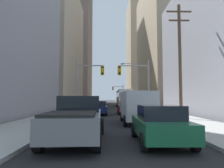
{
  "coord_description": "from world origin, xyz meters",
  "views": [
    {
      "loc": [
        -0.4,
        -2.29,
        1.79
      ],
      "look_at": [
        0.0,
        25.85,
        3.74
      ],
      "focal_mm": 33.33,
      "sensor_mm": 36.0,
      "label": 1
    }
  ],
  "objects_px": {
    "sedan_green": "(160,124)",
    "traffic_signal_far_right": "(118,91)",
    "sedan_maroon": "(126,107)",
    "traffic_signal_near_left": "(89,78)",
    "traffic_signal_near_right": "(135,78)",
    "city_bus": "(124,98)",
    "pickup_truck_grey": "(77,119)",
    "cargo_van_silver": "(137,105)",
    "sedan_navy": "(98,108)"
  },
  "relations": [
    {
      "from": "traffic_signal_near_left",
      "to": "cargo_van_silver",
      "type": "bearing_deg",
      "value": -61.09
    },
    {
      "from": "city_bus",
      "to": "sedan_maroon",
      "type": "relative_size",
      "value": 2.71
    },
    {
      "from": "sedan_navy",
      "to": "pickup_truck_grey",
      "type": "bearing_deg",
      "value": -90.89
    },
    {
      "from": "traffic_signal_near_right",
      "to": "traffic_signal_far_right",
      "type": "relative_size",
      "value": 1.0
    },
    {
      "from": "traffic_signal_near_right",
      "to": "traffic_signal_far_right",
      "type": "height_order",
      "value": "same"
    },
    {
      "from": "cargo_van_silver",
      "to": "sedan_green",
      "type": "bearing_deg",
      "value": -89.65
    },
    {
      "from": "sedan_navy",
      "to": "traffic_signal_near_right",
      "type": "relative_size",
      "value": 0.71
    },
    {
      "from": "cargo_van_silver",
      "to": "traffic_signal_near_left",
      "type": "xyz_separation_m",
      "value": [
        -4.24,
        7.68,
        2.72
      ]
    },
    {
      "from": "pickup_truck_grey",
      "to": "cargo_van_silver",
      "type": "distance_m",
      "value": 6.97
    },
    {
      "from": "city_bus",
      "to": "pickup_truck_grey",
      "type": "height_order",
      "value": "city_bus"
    },
    {
      "from": "city_bus",
      "to": "traffic_signal_near_right",
      "type": "distance_m",
      "value": 18.96
    },
    {
      "from": "pickup_truck_grey",
      "to": "sedan_maroon",
      "type": "relative_size",
      "value": 1.29
    },
    {
      "from": "cargo_van_silver",
      "to": "sedan_green",
      "type": "height_order",
      "value": "cargo_van_silver"
    },
    {
      "from": "city_bus",
      "to": "cargo_van_silver",
      "type": "distance_m",
      "value": 26.55
    },
    {
      "from": "sedan_maroon",
      "to": "traffic_signal_near_right",
      "type": "distance_m",
      "value": 3.5
    },
    {
      "from": "sedan_green",
      "to": "traffic_signal_near_left",
      "type": "bearing_deg",
      "value": 106.66
    },
    {
      "from": "pickup_truck_grey",
      "to": "sedan_navy",
      "type": "distance_m",
      "value": 13.76
    },
    {
      "from": "pickup_truck_grey",
      "to": "sedan_green",
      "type": "height_order",
      "value": "pickup_truck_grey"
    },
    {
      "from": "cargo_van_silver",
      "to": "sedan_navy",
      "type": "distance_m",
      "value": 8.29
    },
    {
      "from": "sedan_navy",
      "to": "sedan_maroon",
      "type": "distance_m",
      "value": 3.27
    },
    {
      "from": "city_bus",
      "to": "pickup_truck_grey",
      "type": "relative_size",
      "value": 2.1
    },
    {
      "from": "traffic_signal_near_right",
      "to": "city_bus",
      "type": "bearing_deg",
      "value": 89.75
    },
    {
      "from": "sedan_navy",
      "to": "traffic_signal_far_right",
      "type": "relative_size",
      "value": 0.71
    },
    {
      "from": "sedan_navy",
      "to": "traffic_signal_near_right",
      "type": "xyz_separation_m",
      "value": [
        4.02,
        0.02,
        3.26
      ]
    },
    {
      "from": "sedan_green",
      "to": "traffic_signal_far_right",
      "type": "distance_m",
      "value": 55.93
    },
    {
      "from": "city_bus",
      "to": "pickup_truck_grey",
      "type": "xyz_separation_m",
      "value": [
        -4.32,
        -32.62,
        -1.0
      ]
    },
    {
      "from": "traffic_signal_near_right",
      "to": "traffic_signal_near_left",
      "type": "bearing_deg",
      "value": -180.0
    },
    {
      "from": "cargo_van_silver",
      "to": "sedan_maroon",
      "type": "bearing_deg",
      "value": 90.11
    },
    {
      "from": "traffic_signal_near_left",
      "to": "traffic_signal_far_right",
      "type": "height_order",
      "value": "same"
    },
    {
      "from": "traffic_signal_near_right",
      "to": "sedan_maroon",
      "type": "bearing_deg",
      "value": 134.27
    },
    {
      "from": "traffic_signal_far_right",
      "to": "sedan_maroon",
      "type": "bearing_deg",
      "value": -91.31
    },
    {
      "from": "city_bus",
      "to": "traffic_signal_near_left",
      "type": "bearing_deg",
      "value": -105.45
    },
    {
      "from": "traffic_signal_near_right",
      "to": "sedan_green",
      "type": "bearing_deg",
      "value": -93.37
    },
    {
      "from": "cargo_van_silver",
      "to": "sedan_navy",
      "type": "relative_size",
      "value": 1.23
    },
    {
      "from": "sedan_green",
      "to": "pickup_truck_grey",
      "type": "bearing_deg",
      "value": 171.13
    },
    {
      "from": "sedan_green",
      "to": "traffic_signal_near_right",
      "type": "distance_m",
      "value": 14.7
    },
    {
      "from": "cargo_van_silver",
      "to": "traffic_signal_near_right",
      "type": "bearing_deg",
      "value": 83.44
    },
    {
      "from": "pickup_truck_grey",
      "to": "sedan_green",
      "type": "distance_m",
      "value": 3.44
    },
    {
      "from": "sedan_green",
      "to": "traffic_signal_far_right",
      "type": "relative_size",
      "value": 0.7
    },
    {
      "from": "sedan_maroon",
      "to": "traffic_signal_near_left",
      "type": "height_order",
      "value": "traffic_signal_near_left"
    },
    {
      "from": "cargo_van_silver",
      "to": "sedan_maroon",
      "type": "relative_size",
      "value": 1.23
    },
    {
      "from": "sedan_maroon",
      "to": "traffic_signal_far_right",
      "type": "bearing_deg",
      "value": 88.69
    },
    {
      "from": "city_bus",
      "to": "traffic_signal_near_left",
      "type": "xyz_separation_m",
      "value": [
        -5.21,
        -18.85,
        2.08
      ]
    },
    {
      "from": "cargo_van_silver",
      "to": "traffic_signal_near_right",
      "type": "distance_m",
      "value": 8.2
    },
    {
      "from": "pickup_truck_grey",
      "to": "traffic_signal_near_right",
      "type": "relative_size",
      "value": 0.91
    },
    {
      "from": "sedan_navy",
      "to": "traffic_signal_near_left",
      "type": "relative_size",
      "value": 0.71
    },
    {
      "from": "city_bus",
      "to": "traffic_signal_far_right",
      "type": "relative_size",
      "value": 1.92
    },
    {
      "from": "sedan_green",
      "to": "sedan_maroon",
      "type": "relative_size",
      "value": 0.99
    },
    {
      "from": "cargo_van_silver",
      "to": "traffic_signal_near_left",
      "type": "height_order",
      "value": "traffic_signal_near_left"
    },
    {
      "from": "city_bus",
      "to": "cargo_van_silver",
      "type": "bearing_deg",
      "value": -92.09
    }
  ]
}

